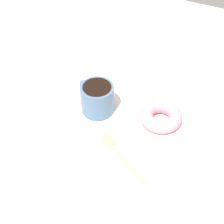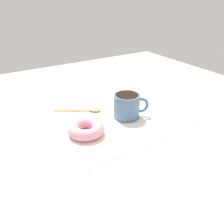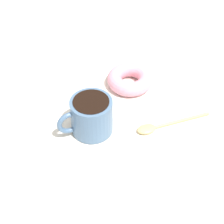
{
  "view_description": "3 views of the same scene",
  "coord_description": "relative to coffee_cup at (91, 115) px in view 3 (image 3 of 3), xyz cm",
  "views": [
    {
      "loc": [
        -26.49,
        53.2,
        61.3
      ],
      "look_at": [
        -2.13,
        -0.46,
        2.3
      ],
      "focal_mm": 60.0,
      "sensor_mm": 36.0,
      "label": 1
    },
    {
      "loc": [
        -36.01,
        -54.63,
        34.72
      ],
      "look_at": [
        -2.13,
        -0.46,
        2.3
      ],
      "focal_mm": 40.0,
      "sensor_mm": 36.0,
      "label": 2
    },
    {
      "loc": [
        36.21,
        31.46,
        51.12
      ],
      "look_at": [
        -2.13,
        -0.46,
        2.3
      ],
      "focal_mm": 60.0,
      "sensor_mm": 36.0,
      "label": 3
    }
  ],
  "objects": [
    {
      "name": "ground_plane",
      "position": [
        -2.25,
        1.8,
        -4.9
      ],
      "size": [
        120.0,
        120.0,
        2.0
      ],
      "primitive_type": "cube",
      "color": "#99A8B7"
    },
    {
      "name": "napkin",
      "position": [
        -4.38,
        1.33,
        -3.75
      ],
      "size": [
        33.51,
        33.51,
        0.3
      ],
      "primitive_type": "cube",
      "rotation": [
        0.0,
        0.0,
        0.01
      ],
      "color": "white",
      "rests_on": "ground_plane"
    },
    {
      "name": "coffee_cup",
      "position": [
        0.0,
        0.0,
        0.0
      ],
      "size": [
        9.92,
        7.62,
        6.95
      ],
      "color": "slate",
      "rests_on": "napkin"
    },
    {
      "name": "donut",
      "position": [
        -14.64,
        -2.34,
        -2.1
      ],
      "size": [
        9.5,
        9.5,
        3.02
      ],
      "primitive_type": "torus",
      "color": "pink",
      "rests_on": "napkin"
    },
    {
      "name": "spoon",
      "position": [
        -8.18,
        9.25,
        -3.21
      ],
      "size": [
        13.43,
        8.9,
        0.9
      ],
      "color": "#D8B772",
      "rests_on": "napkin"
    }
  ]
}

